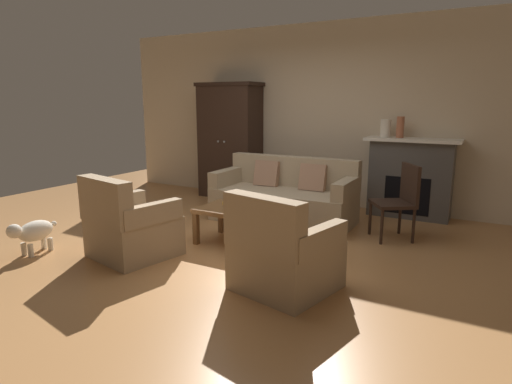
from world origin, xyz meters
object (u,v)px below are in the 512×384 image
object	(u,v)px
book_stack	(236,203)
side_chair_wooden	(400,197)
fireplace	(410,178)
armchair_near_left	(130,228)
mantel_vase_cream	(386,128)
couch	(285,198)
coffee_table	(246,214)
mantel_vase_terracotta	(400,127)
dog	(33,232)
armchair_near_right	(283,256)
armoire	(230,141)
fruit_bowl	(259,207)

from	to	relation	value
book_stack	side_chair_wooden	xyz separation A→B (m)	(1.62, 1.07, 0.03)
fireplace	armchair_near_left	xyz separation A→B (m)	(-2.28, -3.11, -0.25)
book_stack	mantel_vase_cream	distance (m)	2.56
couch	coffee_table	bearing A→B (deg)	-87.37
coffee_table	mantel_vase_terracotta	distance (m)	2.65
dog	book_stack	bearing A→B (deg)	39.30
couch	mantel_vase_cream	bearing A→B (deg)	43.38
armchair_near_right	armoire	bearing A→B (deg)	129.19
book_stack	side_chair_wooden	bearing A→B (deg)	33.36
mantel_vase_cream	side_chair_wooden	size ratio (longest dim) A/B	0.28
fruit_bowl	mantel_vase_terracotta	world-z (taller)	mantel_vase_terracotta
armoire	armchair_near_right	distance (m)	3.91
couch	coffee_table	size ratio (longest dim) A/B	1.75
armoire	armchair_near_right	bearing A→B (deg)	-50.81
couch	armchair_near_right	world-z (taller)	armchair_near_right
mantel_vase_cream	fireplace	bearing A→B (deg)	2.70
couch	mantel_vase_terracotta	size ratio (longest dim) A/B	6.53
fireplace	armchair_near_left	size ratio (longest dim) A/B	1.39
coffee_table	dog	xyz separation A→B (m)	(-1.85, -1.37, -0.12)
fruit_bowl	book_stack	bearing A→B (deg)	-177.69
coffee_table	book_stack	world-z (taller)	book_stack
fireplace	mantel_vase_terracotta	distance (m)	0.72
fireplace	armchair_near_left	distance (m)	3.86
mantel_vase_cream	armchair_near_right	xyz separation A→B (m)	(-0.13, -3.05, -0.93)
book_stack	side_chair_wooden	size ratio (longest dim) A/B	0.29
side_chair_wooden	dog	xyz separation A→B (m)	(-3.33, -2.46, -0.27)
coffee_table	mantel_vase_cream	xyz separation A→B (m)	(1.03, 2.17, 0.88)
armoire	couch	world-z (taller)	armoire
fruit_bowl	mantel_vase_cream	world-z (taller)	mantel_vase_cream
couch	book_stack	distance (m)	1.14
book_stack	mantel_vase_terracotta	xyz separation A→B (m)	(1.37, 2.15, 0.79)
couch	coffee_table	world-z (taller)	couch
couch	mantel_vase_terracotta	xyz separation A→B (m)	(1.28, 1.02, 0.95)
couch	mantel_vase_cream	xyz separation A→B (m)	(1.08, 1.02, 0.93)
dog	armchair_near_left	bearing A→B (deg)	24.69
armchair_near_right	side_chair_wooden	xyz separation A→B (m)	(0.59, 1.97, 0.20)
fireplace	book_stack	distance (m)	2.66
mantel_vase_terracotta	armchair_near_left	size ratio (longest dim) A/B	0.33
armchair_near_right	dog	distance (m)	2.78
side_chair_wooden	dog	distance (m)	4.15
couch	mantel_vase_cream	distance (m)	1.75
book_stack	mantel_vase_cream	bearing A→B (deg)	61.47
armchair_near_right	side_chair_wooden	bearing A→B (deg)	73.39
armoire	mantel_vase_cream	distance (m)	2.59
armoire	armchair_near_right	xyz separation A→B (m)	(2.44, -2.99, -0.65)
coffee_table	armchair_near_right	bearing A→B (deg)	-44.63
armchair_near_left	dog	xyz separation A→B (m)	(-0.97, -0.45, -0.07)
fireplace	armchair_near_right	size ratio (longest dim) A/B	1.37
fireplace	fruit_bowl	bearing A→B (deg)	-120.19
book_stack	armchair_near_right	xyz separation A→B (m)	(1.03, -0.90, -0.16)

